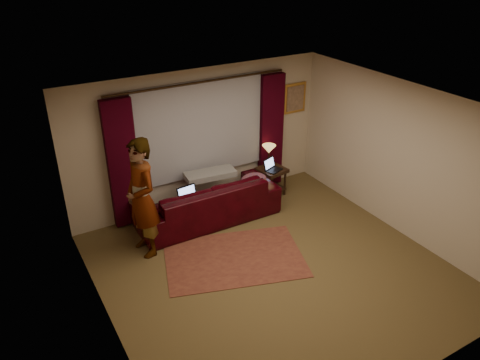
# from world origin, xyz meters

# --- Properties ---
(floor) EXTENTS (5.00, 5.00, 0.01)m
(floor) POSITION_xyz_m (0.00, 0.00, -0.01)
(floor) COLOR brown
(floor) RESTS_ON ground
(ceiling) EXTENTS (5.00, 5.00, 0.02)m
(ceiling) POSITION_xyz_m (0.00, 0.00, 2.60)
(ceiling) COLOR silver
(ceiling) RESTS_ON ground
(wall_back) EXTENTS (5.00, 0.02, 2.60)m
(wall_back) POSITION_xyz_m (0.00, 2.50, 1.30)
(wall_back) COLOR beige
(wall_back) RESTS_ON ground
(wall_front) EXTENTS (5.00, 0.02, 2.60)m
(wall_front) POSITION_xyz_m (0.00, -2.50, 1.30)
(wall_front) COLOR beige
(wall_front) RESTS_ON ground
(wall_left) EXTENTS (0.02, 5.00, 2.60)m
(wall_left) POSITION_xyz_m (-2.50, 0.00, 1.30)
(wall_left) COLOR beige
(wall_left) RESTS_ON ground
(wall_right) EXTENTS (0.02, 5.00, 2.60)m
(wall_right) POSITION_xyz_m (2.50, 0.00, 1.30)
(wall_right) COLOR beige
(wall_right) RESTS_ON ground
(sheer_curtain) EXTENTS (2.50, 0.05, 1.80)m
(sheer_curtain) POSITION_xyz_m (0.00, 2.44, 1.50)
(sheer_curtain) COLOR #9C9BA3
(sheer_curtain) RESTS_ON wall_back
(drape_left) EXTENTS (0.50, 0.14, 2.30)m
(drape_left) POSITION_xyz_m (-1.50, 2.39, 1.18)
(drape_left) COLOR black
(drape_left) RESTS_ON floor
(drape_right) EXTENTS (0.50, 0.14, 2.30)m
(drape_right) POSITION_xyz_m (1.50, 2.39, 1.18)
(drape_right) COLOR black
(drape_right) RESTS_ON floor
(curtain_rod) EXTENTS (0.04, 0.04, 3.40)m
(curtain_rod) POSITION_xyz_m (0.00, 2.39, 2.38)
(curtain_rod) COLOR black
(curtain_rod) RESTS_ON wall_back
(picture_frame) EXTENTS (0.50, 0.04, 0.60)m
(picture_frame) POSITION_xyz_m (2.10, 2.47, 1.75)
(picture_frame) COLOR gold
(picture_frame) RESTS_ON wall_back
(sofa) EXTENTS (2.58, 1.13, 1.04)m
(sofa) POSITION_xyz_m (-0.21, 1.84, 0.52)
(sofa) COLOR black
(sofa) RESTS_ON floor
(throw_blanket) EXTENTS (0.96, 0.47, 0.11)m
(throw_blanket) POSITION_xyz_m (-0.03, 2.05, 1.04)
(throw_blanket) COLOR gray
(throw_blanket) RESTS_ON sofa
(clothing_pile) EXTENTS (0.54, 0.44, 0.21)m
(clothing_pile) POSITION_xyz_m (0.68, 1.69, 0.63)
(clothing_pile) COLOR brown
(clothing_pile) RESTS_ON sofa
(laptop_sofa) EXTENTS (0.40, 0.43, 0.26)m
(laptop_sofa) POSITION_xyz_m (-0.59, 1.70, 0.65)
(laptop_sofa) COLOR black
(laptop_sofa) RESTS_ON sofa
(area_rug) EXTENTS (2.52, 2.06, 0.01)m
(area_rug) POSITION_xyz_m (-0.39, 0.55, 0.01)
(area_rug) COLOR brown
(area_rug) RESTS_ON floor
(end_table) EXTENTS (0.55, 0.55, 0.56)m
(end_table) POSITION_xyz_m (1.31, 2.03, 0.28)
(end_table) COLOR black
(end_table) RESTS_ON floor
(tiffany_lamp) EXTENTS (0.29, 0.29, 0.43)m
(tiffany_lamp) POSITION_xyz_m (1.33, 2.19, 0.78)
(tiffany_lamp) COLOR olive
(tiffany_lamp) RESTS_ON end_table
(laptop_table) EXTENTS (0.42, 0.43, 0.23)m
(laptop_table) POSITION_xyz_m (1.30, 1.95, 0.68)
(laptop_table) COLOR black
(laptop_table) RESTS_ON end_table
(person) EXTENTS (0.64, 0.64, 1.97)m
(person) POSITION_xyz_m (-1.52, 1.45, 0.99)
(person) COLOR gray
(person) RESTS_ON floor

